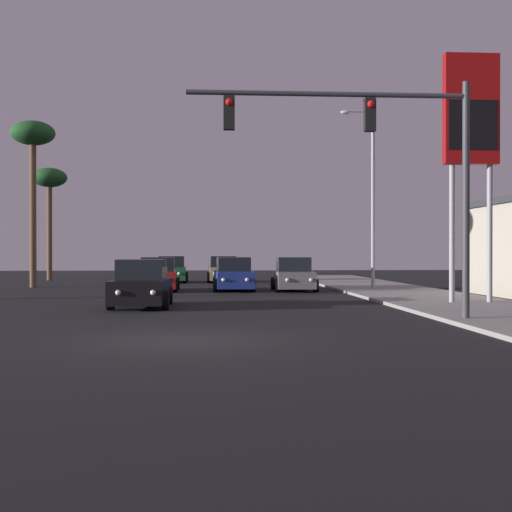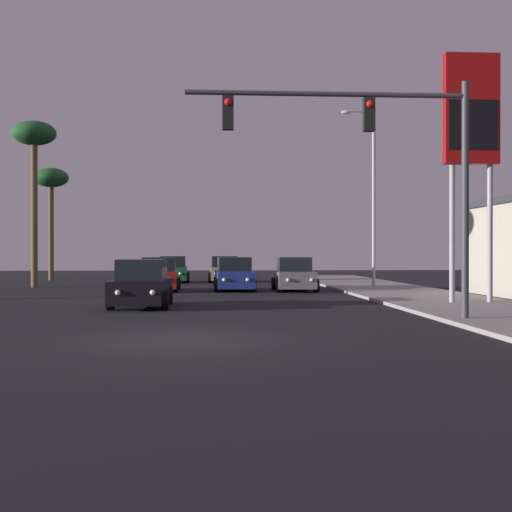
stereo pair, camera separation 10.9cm
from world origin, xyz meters
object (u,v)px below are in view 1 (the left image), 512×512
(car_blue, at_px, (234,276))
(car_black, at_px, (142,285))
(palm_tree_mid, at_px, (33,143))
(car_green, at_px, (172,270))
(street_lamp, at_px, (370,189))
(traffic_light_mast, at_px, (386,149))
(gas_station_sign, at_px, (471,123))
(palm_tree_far, at_px, (49,183))
(car_tan, at_px, (223,270))
(car_grey, at_px, (294,276))
(car_red, at_px, (158,276))

(car_blue, xyz_separation_m, car_black, (-3.63, -10.44, 0.00))
(palm_tree_mid, bearing_deg, car_green, 40.25)
(car_blue, relative_size, street_lamp, 0.48)
(traffic_light_mast, height_order, gas_station_sign, gas_station_sign)
(palm_tree_far, bearing_deg, street_lamp, -37.56)
(traffic_light_mast, xyz_separation_m, street_lamp, (3.30, 16.02, 0.37))
(car_blue, bearing_deg, gas_station_sign, 126.32)
(palm_tree_far, bearing_deg, car_black, -70.87)
(car_tan, relative_size, traffic_light_mast, 0.56)
(car_blue, xyz_separation_m, traffic_light_mast, (3.53, -16.57, 3.99))
(car_grey, height_order, traffic_light_mast, traffic_light_mast)
(car_red, height_order, gas_station_sign, gas_station_sign)
(gas_station_sign, height_order, palm_tree_mid, gas_station_sign)
(car_grey, bearing_deg, traffic_light_mast, 93.73)
(car_tan, xyz_separation_m, palm_tree_mid, (-10.54, -6.12, 7.16))
(car_black, relative_size, palm_tree_far, 0.56)
(car_blue, bearing_deg, car_grey, 171.04)
(car_green, height_order, street_lamp, street_lamp)
(traffic_light_mast, xyz_separation_m, palm_tree_mid, (-14.37, 20.59, 3.17))
(car_green, bearing_deg, car_tan, 178.37)
(palm_tree_far, bearing_deg, traffic_light_mast, -62.91)
(traffic_light_mast, height_order, palm_tree_mid, palm_tree_mid)
(street_lamp, relative_size, palm_tree_far, 1.17)
(car_grey, relative_size, palm_tree_far, 0.56)
(car_green, height_order, gas_station_sign, gas_station_sign)
(street_lamp, xyz_separation_m, palm_tree_mid, (-17.67, 4.57, 2.81))
(palm_tree_mid, bearing_deg, car_blue, -20.36)
(traffic_light_mast, height_order, street_lamp, street_lamp)
(car_blue, distance_m, gas_station_sign, 14.56)
(car_blue, bearing_deg, palm_tree_mid, -22.16)
(car_red, bearing_deg, palm_tree_far, -61.07)
(car_red, height_order, car_tan, same)
(car_red, bearing_deg, car_blue, 178.42)
(car_blue, height_order, car_tan, same)
(car_tan, height_order, traffic_light_mast, traffic_light_mast)
(car_green, xyz_separation_m, gas_station_sign, (11.81, -20.64, 5.86))
(car_tan, xyz_separation_m, palm_tree_far, (-11.82, 3.88, 5.92))
(gas_station_sign, bearing_deg, car_blue, 128.11)
(gas_station_sign, height_order, palm_tree_far, gas_station_sign)
(car_red, relative_size, palm_tree_mid, 0.48)
(car_blue, xyz_separation_m, car_tan, (-0.30, 10.14, 0.00))
(traffic_light_mast, height_order, palm_tree_far, palm_tree_far)
(street_lamp, bearing_deg, car_blue, 175.38)
(traffic_light_mast, xyz_separation_m, palm_tree_far, (-15.64, 30.59, 1.93))
(car_red, bearing_deg, car_green, -92.81)
(car_black, bearing_deg, street_lamp, -134.62)
(car_green, bearing_deg, palm_tree_far, -25.84)
(car_green, xyz_separation_m, car_black, (-0.04, -20.59, 0.00))
(car_red, xyz_separation_m, gas_station_sign, (11.99, -10.47, 5.86))
(car_grey, height_order, gas_station_sign, gas_station_sign)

